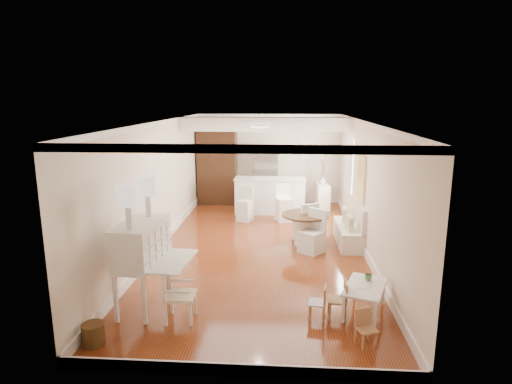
# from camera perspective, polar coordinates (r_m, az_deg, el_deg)

# --- Properties ---
(room) EXTENTS (9.00, 9.04, 2.82)m
(room) POSITION_cam_1_polar(r_m,az_deg,el_deg) (9.43, 0.97, 4.48)
(room) COLOR brown
(room) RESTS_ON ground
(secretary_bureau) EXTENTS (1.20, 1.22, 1.42)m
(secretary_bureau) POSITION_cam_1_polar(r_m,az_deg,el_deg) (7.03, -14.91, -9.45)
(secretary_bureau) COLOR white
(secretary_bureau) RESTS_ON ground
(gustavian_armchair) EXTENTS (0.48, 0.48, 0.82)m
(gustavian_armchair) POSITION_cam_1_polar(r_m,az_deg,el_deg) (6.66, -10.07, -13.33)
(gustavian_armchair) COLOR white
(gustavian_armchair) RESTS_ON ground
(wicker_basket) EXTENTS (0.37, 0.37, 0.30)m
(wicker_basket) POSITION_cam_1_polar(r_m,az_deg,el_deg) (6.49, -20.86, -17.30)
(wicker_basket) COLOR #54381A
(wicker_basket) RESTS_ON ground
(kids_table) EXTENTS (0.84, 1.06, 0.46)m
(kids_table) POSITION_cam_1_polar(r_m,az_deg,el_deg) (7.03, 14.24, -13.72)
(kids_table) COLOR white
(kids_table) RESTS_ON ground
(kids_chair_a) EXTENTS (0.29, 0.29, 0.59)m
(kids_chair_a) POSITION_cam_1_polar(r_m,az_deg,el_deg) (6.80, 10.77, -13.88)
(kids_chair_a) COLOR #9F7748
(kids_chair_a) RESTS_ON ground
(kids_chair_b) EXTENTS (0.30, 0.30, 0.54)m
(kids_chair_b) POSITION_cam_1_polar(r_m,az_deg,el_deg) (6.72, 8.17, -14.34)
(kids_chair_b) COLOR #A3724A
(kids_chair_b) RESTS_ON ground
(kids_chair_c) EXTENTS (0.31, 0.31, 0.51)m
(kids_chair_c) POSITION_cam_1_polar(r_m,az_deg,el_deg) (6.21, 14.49, -17.19)
(kids_chair_c) COLOR #B37B51
(kids_chair_c) RESTS_ON ground
(banquette) EXTENTS (0.52, 1.60, 0.98)m
(banquette) POSITION_cam_1_polar(r_m,az_deg,el_deg) (10.01, 12.24, -4.07)
(banquette) COLOR silver
(banquette) RESTS_ON ground
(dining_table) EXTENTS (1.19, 1.19, 0.73)m
(dining_table) POSITION_cam_1_polar(r_m,az_deg,el_deg) (9.79, 6.59, -5.01)
(dining_table) COLOR #482E17
(dining_table) RESTS_ON ground
(slip_chair_near) EXTENTS (0.64, 0.64, 0.94)m
(slip_chair_near) POSITION_cam_1_polar(r_m,az_deg,el_deg) (9.33, 7.48, -5.24)
(slip_chair_near) COLOR silver
(slip_chair_near) RESTS_ON ground
(slip_chair_far) EXTENTS (0.61, 0.62, 0.94)m
(slip_chair_far) POSITION_cam_1_polar(r_m,az_deg,el_deg) (10.05, 6.60, -3.93)
(slip_chair_far) COLOR white
(slip_chair_far) RESTS_ON ground
(breakfast_counter) EXTENTS (2.05, 0.65, 1.03)m
(breakfast_counter) POSITION_cam_1_polar(r_m,az_deg,el_deg) (12.42, 1.87, -0.47)
(breakfast_counter) COLOR white
(breakfast_counter) RESTS_ON ground
(bar_stool_left) EXTENTS (0.47, 0.47, 0.91)m
(bar_stool_left) POSITION_cam_1_polar(r_m,az_deg,el_deg) (11.62, -1.50, -1.68)
(bar_stool_left) COLOR silver
(bar_stool_left) RESTS_ON ground
(bar_stool_right) EXTENTS (0.52, 0.52, 1.00)m
(bar_stool_right) POSITION_cam_1_polar(r_m,az_deg,el_deg) (11.63, 3.76, -1.47)
(bar_stool_right) COLOR white
(bar_stool_right) RESTS_ON ground
(pantry_cabinet) EXTENTS (1.20, 0.60, 2.30)m
(pantry_cabinet) POSITION_cam_1_polar(r_m,az_deg,el_deg) (13.52, -5.18, 3.28)
(pantry_cabinet) COLOR #381E11
(pantry_cabinet) RESTS_ON ground
(fridge) EXTENTS (0.75, 0.65, 1.80)m
(fridge) POSITION_cam_1_polar(r_m,az_deg,el_deg) (13.37, 2.89, 2.12)
(fridge) COLOR silver
(fridge) RESTS_ON ground
(sideboard) EXTENTS (0.41, 0.82, 0.76)m
(sideboard) POSITION_cam_1_polar(r_m,az_deg,el_deg) (13.09, 8.84, -0.56)
(sideboard) COLOR white
(sideboard) RESTS_ON ground
(pencil_cup) EXTENTS (0.13, 0.13, 0.09)m
(pencil_cup) POSITION_cam_1_polar(r_m,az_deg,el_deg) (7.13, 14.74, -10.94)
(pencil_cup) COLOR #528D52
(pencil_cup) RESTS_ON kids_table
(branch_vase) EXTENTS (0.24, 0.24, 0.21)m
(branch_vase) POSITION_cam_1_polar(r_m,az_deg,el_deg) (13.02, 8.89, 1.55)
(branch_vase) COLOR white
(branch_vase) RESTS_ON sideboard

